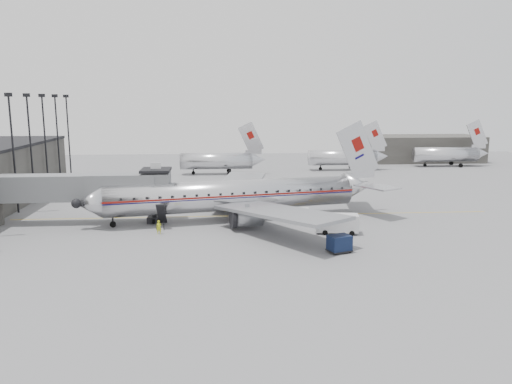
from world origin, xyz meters
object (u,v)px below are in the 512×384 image
airliner (238,195)px  baggage_cart_white (300,215)px  service_van (338,223)px  baggage_cart_navy (339,243)px  ramp_worker (159,227)px

airliner → baggage_cart_white: airliner is taller
airliner → service_van: (10.50, -7.48, -1.87)m
baggage_cart_navy → baggage_cart_white: size_ratio=1.11×
airliner → service_van: size_ratio=7.81×
service_van → baggage_cart_navy: size_ratio=1.87×
service_van → airliner: bearing=153.8°
baggage_cart_white → airliner: bearing=168.8°
service_van → ramp_worker: service_van is taller
baggage_cart_white → ramp_worker: bearing=-160.1°
baggage_cart_white → ramp_worker: 16.64m
ramp_worker → airliner: bearing=29.5°
ramp_worker → service_van: bearing=-9.3°
baggage_cart_white → ramp_worker: size_ratio=1.51×
service_van → baggage_cart_navy: 6.91m
baggage_cart_navy → service_van: bearing=58.9°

